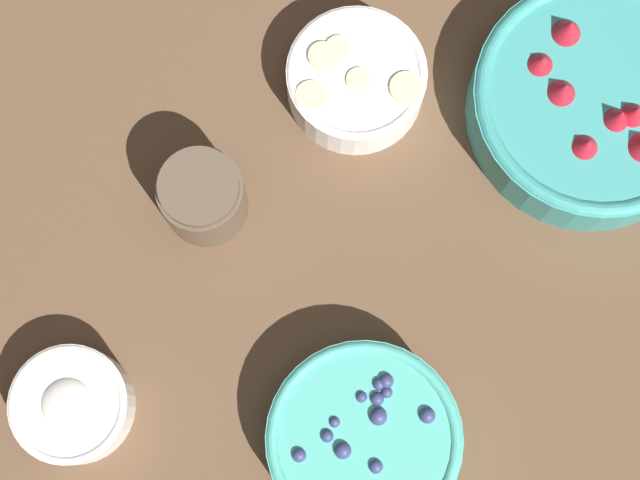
{
  "coord_description": "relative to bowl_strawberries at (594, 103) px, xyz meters",
  "views": [
    {
      "loc": [
        0.22,
        0.04,
        1.03
      ],
      "look_at": [
        0.04,
        -0.04,
        0.04
      ],
      "focal_mm": 60.0,
      "sensor_mm": 36.0,
      "label": 1
    }
  ],
  "objects": [
    {
      "name": "ground_plane",
      "position": [
        0.19,
        -0.15,
        -0.04
      ],
      "size": [
        4.0,
        4.0,
        0.0
      ],
      "primitive_type": "plane",
      "color": "brown"
    },
    {
      "name": "bowl_strawberries",
      "position": [
        0.0,
        0.0,
        0.0
      ],
      "size": [
        0.24,
        0.24,
        0.08
      ],
      "color": "teal",
      "rests_on": "ground_plane"
    },
    {
      "name": "bowl_blueberries",
      "position": [
        0.39,
        -0.07,
        -0.0
      ],
      "size": [
        0.18,
        0.18,
        0.07
      ],
      "color": "#47AD9E",
      "rests_on": "ground_plane"
    },
    {
      "name": "bowl_bananas",
      "position": [
        0.07,
        -0.22,
        -0.01
      ],
      "size": [
        0.14,
        0.14,
        0.06
      ],
      "color": "white",
      "rests_on": "ground_plane"
    },
    {
      "name": "bowl_cream",
      "position": [
        0.47,
        -0.33,
        -0.01
      ],
      "size": [
        0.11,
        0.11,
        0.06
      ],
      "color": "white",
      "rests_on": "ground_plane"
    },
    {
      "name": "jar_chocolate",
      "position": [
        0.24,
        -0.31,
        0.0
      ],
      "size": [
        0.08,
        0.08,
        0.09
      ],
      "color": "brown",
      "rests_on": "ground_plane"
    }
  ]
}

